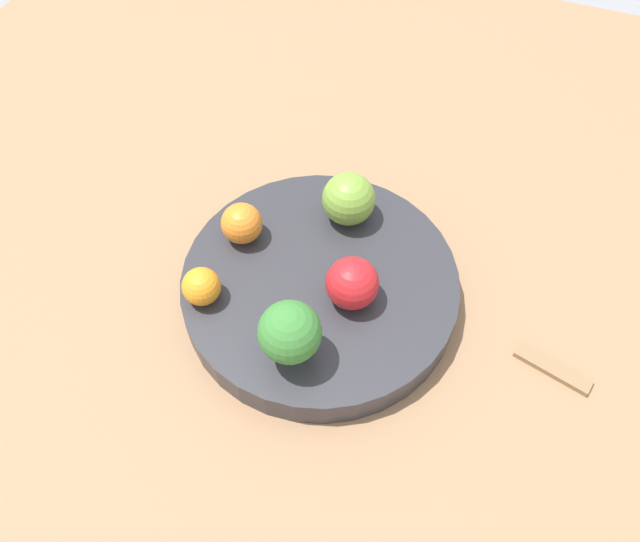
{
  "coord_description": "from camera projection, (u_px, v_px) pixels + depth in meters",
  "views": [
    {
      "loc": [
        0.12,
        -0.31,
        0.54
      ],
      "look_at": [
        0.0,
        0.0,
        0.06
      ],
      "focal_mm": 35.0,
      "sensor_mm": 36.0,
      "label": 1
    }
  ],
  "objects": [
    {
      "name": "orange_back",
      "position": [
        201.0,
        286.0,
        0.56
      ],
      "size": [
        0.04,
        0.04,
        0.04
      ],
      "color": "orange",
      "rests_on": "bowl"
    },
    {
      "name": "broccoli",
      "position": [
        290.0,
        333.0,
        0.5
      ],
      "size": [
        0.05,
        0.05,
        0.07
      ],
      "color": "#99C17A",
      "rests_on": "bowl"
    },
    {
      "name": "apple_green",
      "position": [
        346.0,
        198.0,
        0.61
      ],
      "size": [
        0.05,
        0.05,
        0.05
      ],
      "color": "olive",
      "rests_on": "bowl"
    },
    {
      "name": "apple_red",
      "position": [
        352.0,
        283.0,
        0.55
      ],
      "size": [
        0.05,
        0.05,
        0.05
      ],
      "color": "red",
      "rests_on": "bowl"
    },
    {
      "name": "bowl",
      "position": [
        320.0,
        287.0,
        0.6
      ],
      "size": [
        0.26,
        0.26,
        0.03
      ],
      "color": "#2D2D33",
      "rests_on": "table_surface"
    },
    {
      "name": "spoon",
      "position": [
        553.0,
        366.0,
        0.57
      ],
      "size": [
        0.07,
        0.03,
        0.01
      ],
      "color": "olive",
      "rests_on": "table_surface"
    },
    {
      "name": "table_surface",
      "position": [
        320.0,
        302.0,
        0.62
      ],
      "size": [
        1.2,
        1.2,
        0.02
      ],
      "color": "#936D4C",
      "rests_on": "ground_plane"
    },
    {
      "name": "ground_plane",
      "position": [
        320.0,
        307.0,
        0.63
      ],
      "size": [
        6.0,
        6.0,
        0.0
      ],
      "primitive_type": "plane",
      "color": "gray"
    },
    {
      "name": "orange_front",
      "position": [
        242.0,
        223.0,
        0.6
      ],
      "size": [
        0.04,
        0.04,
        0.04
      ],
      "color": "orange",
      "rests_on": "bowl"
    }
  ]
}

